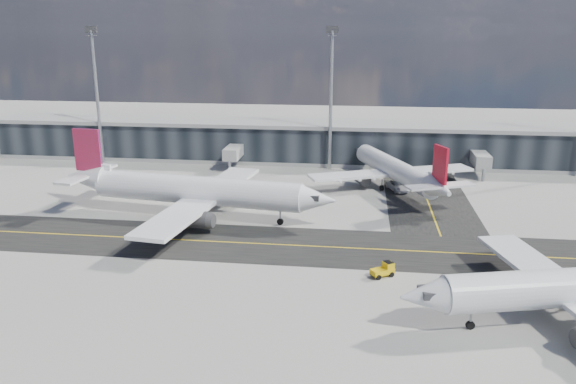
{
  "coord_description": "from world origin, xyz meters",
  "views": [
    {
      "loc": [
        6.01,
        -66.66,
        28.24
      ],
      "look_at": [
        -4.21,
        12.63,
        5.0
      ],
      "focal_mm": 35.0,
      "sensor_mm": 36.0,
      "label": 1
    }
  ],
  "objects_px": {
    "airliner_redtail": "(396,170)",
    "airliner_af": "(194,190)",
    "service_van": "(398,186)",
    "baggage_tug": "(384,269)"
  },
  "relations": [
    {
      "from": "airliner_redtail",
      "to": "airliner_af",
      "type": "bearing_deg",
      "value": -170.09
    },
    {
      "from": "service_van",
      "to": "baggage_tug",
      "type": "bearing_deg",
      "value": -115.71
    },
    {
      "from": "baggage_tug",
      "to": "service_van",
      "type": "height_order",
      "value": "baggage_tug"
    },
    {
      "from": "baggage_tug",
      "to": "service_van",
      "type": "distance_m",
      "value": 37.94
    },
    {
      "from": "airliner_redtail",
      "to": "baggage_tug",
      "type": "xyz_separation_m",
      "value": [
        -3.3,
        -38.62,
        -2.77
      ]
    },
    {
      "from": "airliner_redtail",
      "to": "baggage_tug",
      "type": "bearing_deg",
      "value": -117.4
    },
    {
      "from": "service_van",
      "to": "airliner_af",
      "type": "bearing_deg",
      "value": -169.05
    },
    {
      "from": "airliner_af",
      "to": "service_van",
      "type": "height_order",
      "value": "airliner_af"
    },
    {
      "from": "airliner_af",
      "to": "airliner_redtail",
      "type": "height_order",
      "value": "airliner_af"
    },
    {
      "from": "airliner_af",
      "to": "service_van",
      "type": "distance_m",
      "value": 37.91
    }
  ]
}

